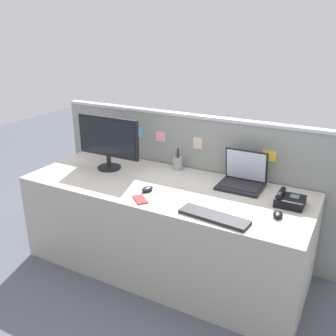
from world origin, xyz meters
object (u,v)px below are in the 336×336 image
desk_phone (289,200)px  computer_mouse_left_hand (278,215)px  computer_mouse_right_hand (147,189)px  desktop_monitor (108,140)px  laptop (243,177)px  cell_phone_red_case (140,199)px  keyboard_main (214,217)px  pen_cup (178,163)px

desk_phone → computer_mouse_left_hand: 0.20m
computer_mouse_right_hand → computer_mouse_left_hand: (0.92, 0.05, 0.00)m
desktop_monitor → desk_phone: 1.48m
laptop → desk_phone: (0.37, -0.17, -0.03)m
desktop_monitor → cell_phone_red_case: desktop_monitor is taller
computer_mouse_right_hand → cell_phone_red_case: computer_mouse_right_hand is taller
computer_mouse_right_hand → cell_phone_red_case: bearing=-65.8°
keyboard_main → computer_mouse_left_hand: size_ratio=4.47×
desk_phone → computer_mouse_right_hand: size_ratio=1.83×
keyboard_main → desk_phone: bearing=53.4°
desk_phone → computer_mouse_left_hand: size_ratio=1.83×
cell_phone_red_case → desk_phone: bearing=-25.7°
keyboard_main → pen_cup: (-0.58, 0.65, 0.04)m
keyboard_main → desktop_monitor: bearing=165.4°
pen_cup → computer_mouse_right_hand: bearing=-89.1°
desk_phone → cell_phone_red_case: desk_phone is taller
computer_mouse_left_hand → cell_phone_red_case: 0.90m
desk_phone → pen_cup: size_ratio=0.96×
desk_phone → cell_phone_red_case: size_ratio=1.32×
desktop_monitor → pen_cup: size_ratio=2.99×
laptop → computer_mouse_left_hand: laptop is taller
keyboard_main → pen_cup: 0.87m
computer_mouse_right_hand → computer_mouse_left_hand: same height
desktop_monitor → computer_mouse_right_hand: size_ratio=5.69×
keyboard_main → computer_mouse_right_hand: (-0.57, 0.15, 0.01)m
desk_phone → keyboard_main: size_ratio=0.41×
desk_phone → computer_mouse_right_hand: desk_phone is taller
laptop → desk_phone: laptop is taller
cell_phone_red_case → laptop: bearing=-2.9°
cell_phone_red_case → keyboard_main: bearing=-49.9°
desktop_monitor → computer_mouse_right_hand: 0.62m
computer_mouse_left_hand → cell_phone_red_case: size_ratio=0.72×
pen_cup → computer_mouse_left_hand: bearing=-25.5°
computer_mouse_left_hand → keyboard_main: bearing=-159.6°
desk_phone → keyboard_main: desk_phone is taller
desktop_monitor → computer_mouse_right_hand: (0.52, -0.25, -0.23)m
desktop_monitor → cell_phone_red_case: bearing=-35.8°
pen_cup → laptop: bearing=-7.5°
desk_phone → cell_phone_red_case: (-0.91, -0.40, -0.03)m
desk_phone → laptop: bearing=156.0°
pen_cup → desk_phone: bearing=-14.3°
desk_phone → cell_phone_red_case: 0.99m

